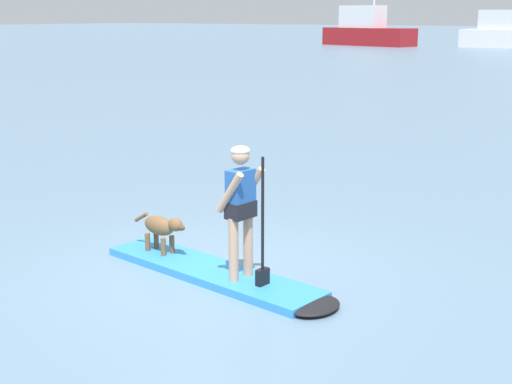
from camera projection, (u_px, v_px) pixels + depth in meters
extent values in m
plane|color=slate|center=(211.00, 275.00, 9.17)|extent=(400.00, 400.00, 0.00)
cube|color=#338CD8|center=(211.00, 272.00, 9.15)|extent=(3.32, 1.10, 0.10)
ellipsoid|color=black|center=(313.00, 305.00, 8.11)|extent=(0.64, 0.76, 0.10)
cylinder|color=tan|center=(248.00, 245.00, 8.81)|extent=(0.12, 0.12, 0.79)
cylinder|color=tan|center=(234.00, 250.00, 8.62)|extent=(0.12, 0.12, 0.79)
cube|color=black|center=(241.00, 210.00, 8.60)|extent=(0.26, 0.38, 0.20)
cube|color=#2659A5|center=(241.00, 193.00, 8.55)|extent=(0.24, 0.36, 0.57)
sphere|color=tan|center=(240.00, 156.00, 8.44)|extent=(0.22, 0.22, 0.22)
ellipsoid|color=white|center=(240.00, 150.00, 8.42)|extent=(0.23, 0.23, 0.11)
cylinder|color=tan|center=(251.00, 187.00, 8.68)|extent=(0.43, 0.14, 0.54)
cylinder|color=tan|center=(230.00, 193.00, 8.40)|extent=(0.43, 0.14, 0.54)
cylinder|color=black|center=(263.00, 222.00, 8.39)|extent=(0.04, 0.04, 1.56)
cube|color=black|center=(263.00, 277.00, 8.56)|extent=(0.10, 0.19, 0.20)
ellipsoid|color=brown|center=(159.00, 226.00, 9.69)|extent=(0.56, 0.28, 0.26)
ellipsoid|color=brown|center=(175.00, 225.00, 9.46)|extent=(0.24, 0.18, 0.18)
ellipsoid|color=#503923|center=(181.00, 228.00, 9.39)|extent=(0.13, 0.09, 0.08)
cylinder|color=brown|center=(141.00, 217.00, 9.91)|extent=(0.27, 0.08, 0.18)
cylinder|color=brown|center=(172.00, 244.00, 9.70)|extent=(0.07, 0.07, 0.24)
cylinder|color=brown|center=(163.00, 247.00, 9.59)|extent=(0.07, 0.07, 0.24)
cylinder|color=brown|center=(156.00, 240.00, 9.91)|extent=(0.07, 0.07, 0.24)
cylinder|color=brown|center=(148.00, 242.00, 9.80)|extent=(0.07, 0.07, 0.24)
cube|color=maroon|center=(368.00, 37.00, 76.36)|extent=(10.78, 5.15, 1.85)
cube|color=silver|center=(363.00, 17.00, 76.29)|extent=(5.04, 3.23, 2.32)
cylinder|color=silver|center=(363.00, 16.00, 76.28)|extent=(3.58, 0.87, 0.14)
cube|color=white|center=(508.00, 39.00, 71.65)|extent=(9.41, 4.26, 1.77)
cube|color=silver|center=(502.00, 20.00, 71.58)|extent=(4.34, 2.88, 1.92)
cylinder|color=silver|center=(503.00, 17.00, 71.52)|extent=(3.18, 0.51, 0.14)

